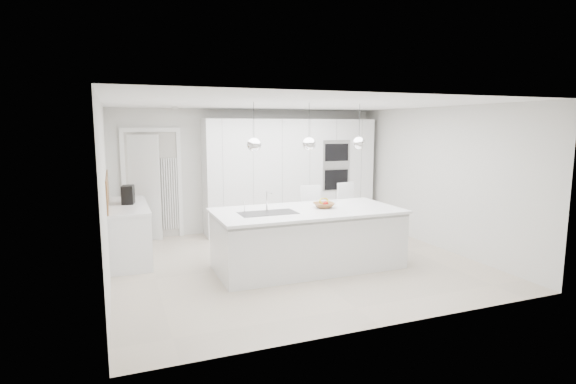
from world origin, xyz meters
name	(u,v)px	position (x,y,z in m)	size (l,w,h in m)	color
floor	(295,262)	(0.00, 0.00, 0.00)	(5.50, 5.50, 0.00)	#C1B09A
wall_back	(250,170)	(0.00, 2.50, 1.25)	(5.50, 5.50, 0.00)	silver
wall_left	(105,195)	(-2.75, 0.00, 1.25)	(5.00, 5.00, 0.00)	silver
ceiling	(295,104)	(0.00, 0.00, 2.50)	(5.50, 5.50, 0.00)	white
tall_cabinets	(291,175)	(0.80, 2.20, 1.15)	(3.60, 0.60, 2.30)	white
oven_stack	(336,165)	(1.70, 1.89, 1.35)	(0.62, 0.04, 1.05)	#A5A5A8
doorway_frame	(153,186)	(-1.95, 2.47, 1.02)	(1.11, 0.08, 2.13)	white
hallway_door	(139,188)	(-2.20, 2.42, 1.00)	(0.82, 0.04, 2.00)	white
radiator	(170,194)	(-1.63, 2.46, 0.85)	(0.32, 0.04, 1.40)	white
left_base_cabinets	(129,233)	(-2.45, 1.20, 0.43)	(0.60, 1.80, 0.86)	white
left_worktop	(127,206)	(-2.45, 1.20, 0.88)	(0.62, 1.82, 0.04)	white
oak_backsplash	(107,190)	(-2.74, 1.20, 1.15)	(0.02, 1.80, 0.50)	olive
island_base	(308,240)	(0.10, -0.30, 0.43)	(2.80, 1.20, 0.86)	white
island_worktop	(307,211)	(0.10, -0.25, 0.88)	(2.84, 1.40, 0.04)	white
island_sink	(268,218)	(-0.55, -0.30, 0.82)	(0.84, 0.44, 0.18)	#3F3F42
island_tap	(267,201)	(-0.50, -0.10, 1.05)	(0.02, 0.02, 0.30)	white
pendant_left	(254,145)	(-0.75, -0.30, 1.90)	(0.20, 0.20, 0.20)	white
pendant_mid	(309,144)	(0.10, -0.30, 1.90)	(0.20, 0.20, 0.20)	white
pendant_right	(359,143)	(0.95, -0.30, 1.90)	(0.20, 0.20, 0.20)	white
fruit_bowl	(324,205)	(0.40, -0.21, 0.94)	(0.32, 0.32, 0.08)	olive
espresso_machine	(128,195)	(-2.43, 1.28, 1.05)	(0.18, 0.28, 0.30)	black
bar_stool_left	(313,219)	(0.57, 0.55, 0.56)	(0.37, 0.52, 1.13)	white
bar_stool_right	(349,215)	(1.30, 0.60, 0.57)	(0.37, 0.52, 1.13)	white
apple_a	(326,204)	(0.43, -0.24, 0.97)	(0.08, 0.08, 0.08)	#9F0E0A
apple_b	(325,204)	(0.40, -0.26, 0.97)	(0.07, 0.07, 0.07)	#9F0E0A
banana_bunch	(324,201)	(0.40, -0.22, 1.01)	(0.20, 0.20, 0.03)	gold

